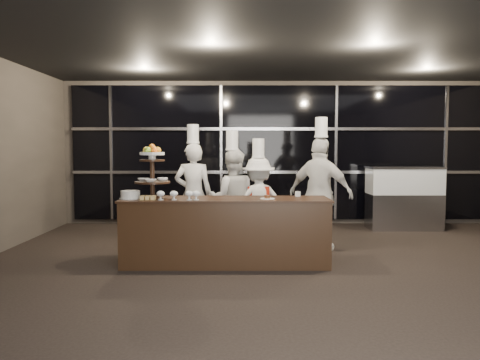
{
  "coord_description": "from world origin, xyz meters",
  "views": [
    {
      "loc": [
        -0.83,
        -4.87,
        1.62
      ],
      "look_at": [
        -0.81,
        1.8,
        1.15
      ],
      "focal_mm": 35.0,
      "sensor_mm": 36.0,
      "label": 1
    }
  ],
  "objects_px": {
    "chef_c": "(258,202)",
    "chef_d": "(320,193)",
    "buffet_counter": "(226,231)",
    "display_case": "(404,195)",
    "chef_b": "(232,198)",
    "layer_cake": "(130,195)",
    "display_stand": "(152,168)",
    "chef_a": "(193,193)"
  },
  "relations": [
    {
      "from": "chef_c",
      "to": "chef_d",
      "type": "height_order",
      "value": "chef_d"
    },
    {
      "from": "buffet_counter",
      "to": "chef_c",
      "type": "distance_m",
      "value": 1.21
    },
    {
      "from": "display_case",
      "to": "chef_b",
      "type": "relative_size",
      "value": 0.75
    },
    {
      "from": "chef_c",
      "to": "layer_cake",
      "type": "bearing_deg",
      "value": -147.83
    },
    {
      "from": "display_stand",
      "to": "layer_cake",
      "type": "bearing_deg",
      "value": -170.3
    },
    {
      "from": "display_case",
      "to": "chef_c",
      "type": "xyz_separation_m",
      "value": [
        -2.95,
        -1.72,
        0.06
      ]
    },
    {
      "from": "display_stand",
      "to": "display_case",
      "type": "bearing_deg",
      "value": 32.17
    },
    {
      "from": "display_case",
      "to": "chef_a",
      "type": "xyz_separation_m",
      "value": [
        -4.01,
        -1.56,
        0.19
      ]
    },
    {
      "from": "display_stand",
      "to": "layer_cake",
      "type": "xyz_separation_m",
      "value": [
        -0.29,
        -0.05,
        -0.37
      ]
    },
    {
      "from": "display_case",
      "to": "chef_c",
      "type": "distance_m",
      "value": 3.42
    },
    {
      "from": "layer_cake",
      "to": "display_case",
      "type": "relative_size",
      "value": 0.21
    },
    {
      "from": "chef_b",
      "to": "chef_a",
      "type": "bearing_deg",
      "value": 162.37
    },
    {
      "from": "display_case",
      "to": "display_stand",
      "type": "bearing_deg",
      "value": -147.83
    },
    {
      "from": "buffet_counter",
      "to": "chef_b",
      "type": "relative_size",
      "value": 1.51
    },
    {
      "from": "buffet_counter",
      "to": "chef_d",
      "type": "bearing_deg",
      "value": 30.48
    },
    {
      "from": "buffet_counter",
      "to": "chef_a",
      "type": "relative_size",
      "value": 1.43
    },
    {
      "from": "buffet_counter",
      "to": "chef_a",
      "type": "distance_m",
      "value": 1.42
    },
    {
      "from": "layer_cake",
      "to": "buffet_counter",
      "type": "bearing_deg",
      "value": 2.22
    },
    {
      "from": "chef_b",
      "to": "chef_d",
      "type": "bearing_deg",
      "value": -7.39
    },
    {
      "from": "chef_b",
      "to": "chef_d",
      "type": "xyz_separation_m",
      "value": [
        1.38,
        -0.18,
        0.1
      ]
    },
    {
      "from": "layer_cake",
      "to": "display_case",
      "type": "bearing_deg",
      "value": 31.0
    },
    {
      "from": "display_stand",
      "to": "layer_cake",
      "type": "height_order",
      "value": "display_stand"
    },
    {
      "from": "layer_cake",
      "to": "display_stand",
      "type": "bearing_deg",
      "value": 9.7
    },
    {
      "from": "display_stand",
      "to": "layer_cake",
      "type": "distance_m",
      "value": 0.47
    },
    {
      "from": "buffet_counter",
      "to": "display_case",
      "type": "bearing_deg",
      "value": 39.06
    },
    {
      "from": "buffet_counter",
      "to": "chef_b",
      "type": "height_order",
      "value": "chef_b"
    },
    {
      "from": "buffet_counter",
      "to": "layer_cake",
      "type": "height_order",
      "value": "layer_cake"
    },
    {
      "from": "display_stand",
      "to": "chef_c",
      "type": "height_order",
      "value": "chef_c"
    },
    {
      "from": "display_stand",
      "to": "chef_a",
      "type": "distance_m",
      "value": 1.39
    },
    {
      "from": "layer_cake",
      "to": "chef_a",
      "type": "bearing_deg",
      "value": 60.42
    },
    {
      "from": "display_case",
      "to": "chef_a",
      "type": "height_order",
      "value": "chef_a"
    },
    {
      "from": "chef_a",
      "to": "chef_c",
      "type": "xyz_separation_m",
      "value": [
        1.06,
        -0.16,
        -0.13
      ]
    },
    {
      "from": "display_stand",
      "to": "chef_b",
      "type": "xyz_separation_m",
      "value": [
        1.08,
        1.03,
        -0.53
      ]
    },
    {
      "from": "buffet_counter",
      "to": "display_stand",
      "type": "distance_m",
      "value": 1.33
    },
    {
      "from": "display_stand",
      "to": "chef_b",
      "type": "distance_m",
      "value": 1.59
    },
    {
      "from": "display_case",
      "to": "chef_d",
      "type": "relative_size",
      "value": 0.68
    },
    {
      "from": "layer_cake",
      "to": "chef_c",
      "type": "relative_size",
      "value": 0.17
    },
    {
      "from": "chef_c",
      "to": "chef_b",
      "type": "bearing_deg",
      "value": -174.58
    },
    {
      "from": "layer_cake",
      "to": "chef_a",
      "type": "xyz_separation_m",
      "value": [
        0.73,
        1.29,
        -0.1
      ]
    },
    {
      "from": "chef_a",
      "to": "buffet_counter",
      "type": "bearing_deg",
      "value": -65.6
    },
    {
      "from": "display_stand",
      "to": "chef_c",
      "type": "distance_m",
      "value": 1.94
    },
    {
      "from": "display_case",
      "to": "chef_b",
      "type": "height_order",
      "value": "chef_b"
    }
  ]
}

